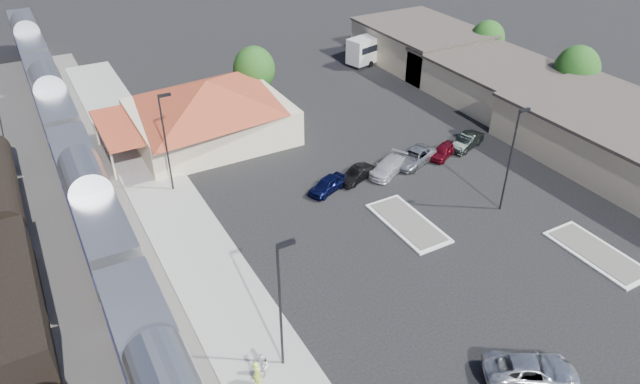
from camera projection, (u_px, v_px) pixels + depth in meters
ground at (380, 253)px, 42.64m from camera, size 280.00×280.00×0.00m
railbed at (68, 280)px, 39.93m from camera, size 16.00×100.00×0.12m
platform at (200, 256)px, 42.11m from camera, size 5.50×92.00×0.18m
passenger_train at (93, 208)px, 42.52m from camera, size 3.00×104.00×5.55m
freight_cars at (18, 305)px, 35.25m from camera, size 2.80×46.00×4.00m
station_depot at (209, 110)px, 56.77m from camera, size 18.35×12.24×6.20m
buildings_east at (518, 89)px, 63.37m from camera, size 14.40×51.40×4.80m
traffic_island_south at (408, 223)px, 45.69m from camera, size 3.30×7.50×0.21m
traffic_island_north at (597, 253)px, 42.41m from camera, size 3.30×7.50×0.21m
lamp_plat_s at (281, 297)px, 30.89m from camera, size 1.08×0.25×9.00m
lamp_plat_n at (166, 136)px, 47.10m from camera, size 1.08×0.25×9.00m
lamp_lot at (512, 152)px, 44.70m from camera, size 1.08×0.25×9.00m
tree_east_b at (577, 70)px, 63.09m from camera, size 4.94×4.94×6.96m
tree_east_c at (487, 39)px, 73.65m from camera, size 4.41×4.41×6.21m
tree_depot at (254, 69)px, 63.80m from camera, size 4.71×4.71×6.63m
suv at (531, 370)px, 32.44m from camera, size 5.91×4.91×1.50m
coach_bus at (382, 44)px, 77.32m from camera, size 11.73×5.24×3.68m
person_a at (257, 374)px, 31.83m from camera, size 0.61×0.76×1.83m
person_b at (263, 366)px, 32.40m from camera, size 0.78×0.91×1.64m
parked_car_a at (328, 185)px, 49.47m from camera, size 4.30×2.97×1.36m
parked_car_b at (357, 174)px, 51.03m from camera, size 4.09×2.59×1.27m
parked_car_c at (388, 167)px, 52.08m from camera, size 5.14×3.87×1.39m
parked_car_d at (414, 157)px, 53.61m from camera, size 5.48×3.87×1.39m
parked_car_e at (443, 151)px, 54.72m from camera, size 4.06×3.00×1.29m
parked_car_f at (467, 141)px, 56.21m from camera, size 4.64×2.92×1.44m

